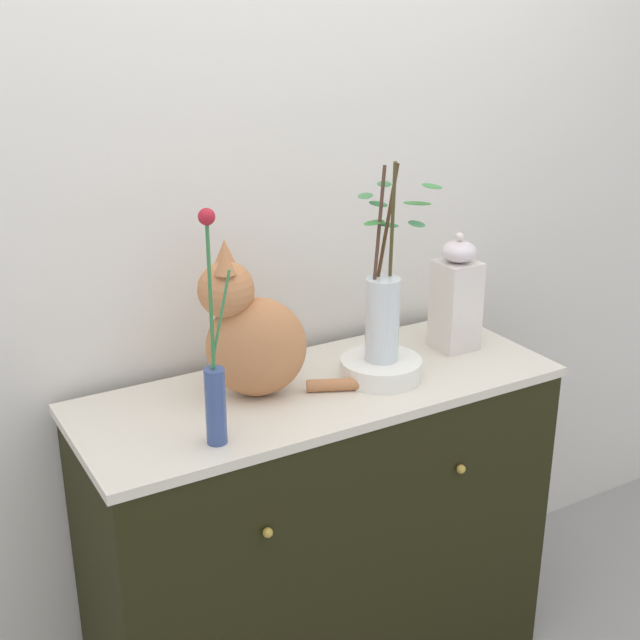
# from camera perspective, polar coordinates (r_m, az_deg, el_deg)

# --- Properties ---
(wall_back) EXTENTS (4.40, 0.08, 2.60)m
(wall_back) POSITION_cam_1_polar(r_m,az_deg,el_deg) (2.36, -3.84, 6.59)
(wall_back) COLOR silver
(wall_back) RESTS_ON ground_plane
(sideboard) EXTENTS (1.27, 0.50, 0.93)m
(sideboard) POSITION_cam_1_polar(r_m,az_deg,el_deg) (2.46, 0.00, -14.24)
(sideboard) COLOR black
(sideboard) RESTS_ON ground_plane
(cat_sitting) EXTENTS (0.41, 0.25, 0.39)m
(cat_sitting) POSITION_cam_1_polar(r_m,az_deg,el_deg) (2.11, -4.61, -0.96)
(cat_sitting) COLOR #B87649
(cat_sitting) RESTS_ON sideboard
(vase_slim_green) EXTENTS (0.07, 0.05, 0.54)m
(vase_slim_green) POSITION_cam_1_polar(r_m,az_deg,el_deg) (1.90, -7.00, -4.16)
(vase_slim_green) COLOR #364B84
(vase_slim_green) RESTS_ON sideboard
(bowl_porcelain) EXTENTS (0.21, 0.21, 0.05)m
(bowl_porcelain) POSITION_cam_1_polar(r_m,az_deg,el_deg) (2.26, 4.07, -3.22)
(bowl_porcelain) COLOR white
(bowl_porcelain) RESTS_ON sideboard
(vase_glass_clear) EXTENTS (0.17, 0.21, 0.52)m
(vase_glass_clear) POSITION_cam_1_polar(r_m,az_deg,el_deg) (2.20, 4.21, 0.74)
(vase_glass_clear) COLOR silver
(vase_glass_clear) RESTS_ON bowl_porcelain
(jar_lidded_porcelain) EXTENTS (0.11, 0.11, 0.34)m
(jar_lidded_porcelain) POSITION_cam_1_polar(r_m,az_deg,el_deg) (2.43, 9.02, 1.54)
(jar_lidded_porcelain) COLOR silver
(jar_lidded_porcelain) RESTS_ON sideboard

